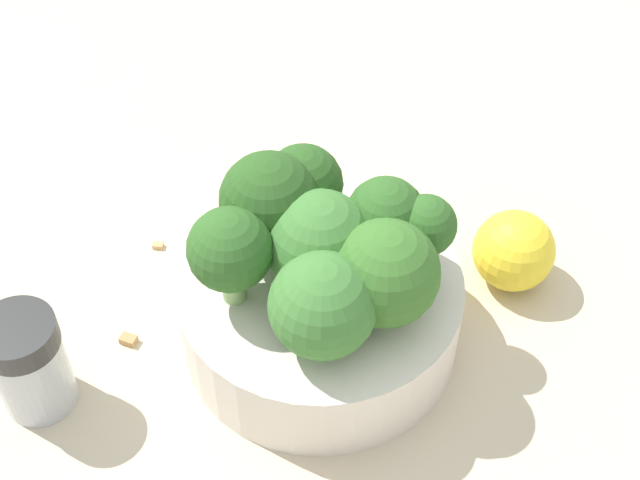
# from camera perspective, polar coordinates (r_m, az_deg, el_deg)

# --- Properties ---
(ground_plane) EXTENTS (3.00, 3.00, 0.00)m
(ground_plane) POSITION_cam_1_polar(r_m,az_deg,el_deg) (0.52, 0.00, -6.16)
(ground_plane) COLOR beige
(bowl) EXTENTS (0.16, 0.16, 0.05)m
(bowl) POSITION_cam_1_polar(r_m,az_deg,el_deg) (0.50, 0.00, -4.49)
(bowl) COLOR silver
(bowl) RESTS_ON ground_plane
(broccoli_floret_0) EXTENTS (0.06, 0.06, 0.06)m
(broccoli_floret_0) POSITION_cam_1_polar(r_m,az_deg,el_deg) (0.45, 4.21, -2.19)
(broccoli_floret_0) COLOR #84AD66
(broccoli_floret_0) RESTS_ON bowl
(broccoli_floret_1) EXTENTS (0.06, 0.06, 0.06)m
(broccoli_floret_1) POSITION_cam_1_polar(r_m,az_deg,el_deg) (0.46, 0.10, -0.39)
(broccoli_floret_1) COLOR #84AD66
(broccoli_floret_1) RESTS_ON bowl
(broccoli_floret_2) EXTENTS (0.05, 0.05, 0.07)m
(broccoli_floret_2) POSITION_cam_1_polar(r_m,az_deg,el_deg) (0.47, -3.27, 2.45)
(broccoli_floret_2) COLOR #84AD66
(broccoli_floret_2) RESTS_ON bowl
(broccoli_floret_3) EXTENTS (0.04, 0.04, 0.06)m
(broccoli_floret_3) POSITION_cam_1_polar(r_m,az_deg,el_deg) (0.47, 4.20, 1.37)
(broccoli_floret_3) COLOR #8EB770
(broccoli_floret_3) RESTS_ON bowl
(broccoli_floret_4) EXTENTS (0.05, 0.05, 0.06)m
(broccoli_floret_4) POSITION_cam_1_polar(r_m,az_deg,el_deg) (0.44, 0.17, -4.28)
(broccoli_floret_4) COLOR #84AD66
(broccoli_floret_4) RESTS_ON bowl
(broccoli_floret_5) EXTENTS (0.04, 0.04, 0.06)m
(broccoli_floret_5) POSITION_cam_1_polar(r_m,az_deg,el_deg) (0.49, -0.51, 3.57)
(broccoli_floret_5) COLOR #8EB770
(broccoli_floret_5) RESTS_ON bowl
(broccoli_floret_6) EXTENTS (0.03, 0.03, 0.05)m
(broccoli_floret_6) POSITION_cam_1_polar(r_m,az_deg,el_deg) (0.47, 6.73, 0.53)
(broccoli_floret_6) COLOR #84AD66
(broccoli_floret_6) RESTS_ON bowl
(broccoli_floret_7) EXTENTS (0.04, 0.04, 0.06)m
(broccoli_floret_7) POSITION_cam_1_polar(r_m,az_deg,el_deg) (0.45, -5.69, -1.14)
(broccoli_floret_7) COLOR #8EB770
(broccoli_floret_7) RESTS_ON bowl
(pepper_shaker) EXTENTS (0.04, 0.04, 0.06)m
(pepper_shaker) POSITION_cam_1_polar(r_m,az_deg,el_deg) (0.49, -18.13, -7.51)
(pepper_shaker) COLOR #B2B7BC
(pepper_shaker) RESTS_ON ground_plane
(lemon_wedge) EXTENTS (0.05, 0.05, 0.05)m
(lemon_wedge) POSITION_cam_1_polar(r_m,az_deg,el_deg) (0.54, 12.29, -0.67)
(lemon_wedge) COLOR yellow
(lemon_wedge) RESTS_ON ground_plane
(almond_crumb_2) EXTENTS (0.01, 0.01, 0.01)m
(almond_crumb_2) POSITION_cam_1_polar(r_m,az_deg,el_deg) (0.57, -10.35, -0.24)
(almond_crumb_2) COLOR tan
(almond_crumb_2) RESTS_ON ground_plane
(almond_crumb_3) EXTENTS (0.01, 0.01, 0.01)m
(almond_crumb_3) POSITION_cam_1_polar(r_m,az_deg,el_deg) (0.53, -12.19, -6.11)
(almond_crumb_3) COLOR #AD7F4C
(almond_crumb_3) RESTS_ON ground_plane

